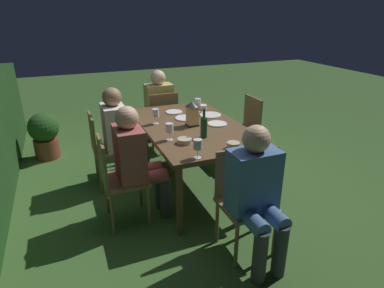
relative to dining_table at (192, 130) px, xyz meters
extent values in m
plane|color=#385B28|center=(0.00, 0.00, -0.70)|extent=(16.00, 16.00, 0.00)
cube|color=brown|center=(0.00, 0.00, 0.03)|extent=(1.75, 1.04, 0.04)
cube|color=brown|center=(-0.80, -0.45, -0.34)|extent=(0.05, 0.05, 0.70)
cube|color=brown|center=(0.80, -0.45, -0.34)|extent=(0.05, 0.05, 0.70)
cube|color=brown|center=(-0.80, 0.45, -0.34)|extent=(0.05, 0.05, 0.70)
cube|color=brown|center=(0.80, 0.45, -0.34)|extent=(0.05, 0.05, 0.70)
cube|color=brown|center=(-0.39, 0.84, -0.26)|extent=(0.42, 0.40, 0.03)
cube|color=brown|center=(-0.39, 1.03, -0.04)|extent=(0.40, 0.02, 0.42)
cylinder|color=brown|center=(-0.21, 0.67, -0.49)|extent=(0.03, 0.03, 0.42)
cylinder|color=brown|center=(-0.57, 0.67, -0.49)|extent=(0.03, 0.03, 0.42)
cylinder|color=brown|center=(-0.21, 1.01, -0.49)|extent=(0.03, 0.03, 0.42)
cylinder|color=brown|center=(-0.57, 1.01, -0.49)|extent=(0.03, 0.03, 0.42)
cube|color=#9E4C47|center=(-0.39, 0.78, 0.00)|extent=(0.38, 0.24, 0.50)
sphere|color=#D1A889|center=(-0.39, 0.78, 0.35)|extent=(0.21, 0.21, 0.21)
cylinder|color=#9E4C47|center=(-0.30, 0.64, -0.23)|extent=(0.13, 0.36, 0.13)
cylinder|color=#9E4C47|center=(-0.48, 0.64, -0.23)|extent=(0.13, 0.36, 0.13)
cylinder|color=#333338|center=(-0.30, 0.48, -0.47)|extent=(0.11, 0.11, 0.45)
cylinder|color=#333338|center=(-0.48, 0.48, -0.47)|extent=(0.11, 0.11, 0.45)
cube|color=brown|center=(0.39, 0.84, -0.26)|extent=(0.42, 0.40, 0.03)
cube|color=brown|center=(0.39, 1.03, -0.04)|extent=(0.40, 0.02, 0.42)
cylinder|color=brown|center=(0.57, 0.67, -0.49)|extent=(0.03, 0.03, 0.42)
cylinder|color=brown|center=(0.21, 0.67, -0.49)|extent=(0.03, 0.03, 0.42)
cylinder|color=brown|center=(0.57, 1.01, -0.49)|extent=(0.03, 0.03, 0.42)
cylinder|color=brown|center=(0.21, 1.01, -0.49)|extent=(0.03, 0.03, 0.42)
cube|color=white|center=(0.39, 0.78, 0.00)|extent=(0.38, 0.24, 0.50)
sphere|color=#997051|center=(0.39, 0.78, 0.35)|extent=(0.21, 0.21, 0.21)
cylinder|color=white|center=(0.48, 0.64, -0.23)|extent=(0.13, 0.36, 0.13)
cylinder|color=white|center=(0.30, 0.64, -0.23)|extent=(0.13, 0.36, 0.13)
cylinder|color=#333338|center=(0.48, 0.48, -0.47)|extent=(0.11, 0.11, 0.45)
cylinder|color=#333338|center=(0.30, 0.48, -0.47)|extent=(0.11, 0.11, 0.45)
cube|color=brown|center=(-1.19, 0.00, -0.26)|extent=(0.40, 0.42, 0.03)
cube|color=brown|center=(-1.01, 0.00, -0.04)|extent=(0.03, 0.40, 0.42)
cylinder|color=brown|center=(-1.36, -0.18, -0.49)|extent=(0.03, 0.03, 0.42)
cylinder|color=brown|center=(-1.36, 0.18, -0.49)|extent=(0.03, 0.03, 0.42)
cylinder|color=brown|center=(-1.02, -0.18, -0.49)|extent=(0.03, 0.03, 0.42)
cylinder|color=brown|center=(-1.02, 0.18, -0.49)|extent=(0.03, 0.03, 0.42)
cube|color=#426699|center=(-1.25, 0.00, 0.00)|extent=(0.24, 0.38, 0.50)
sphere|color=#D1A889|center=(-1.25, 0.00, 0.35)|extent=(0.21, 0.21, 0.21)
cylinder|color=#426699|center=(-1.39, -0.09, -0.23)|extent=(0.36, 0.13, 0.13)
cylinder|color=#426699|center=(-1.39, 0.09, -0.23)|extent=(0.36, 0.13, 0.13)
cylinder|color=#333338|center=(-1.55, -0.09, -0.47)|extent=(0.11, 0.11, 0.45)
cylinder|color=#333338|center=(-1.55, 0.09, -0.47)|extent=(0.11, 0.11, 0.45)
cube|color=brown|center=(1.19, 0.00, -0.26)|extent=(0.40, 0.42, 0.03)
cube|color=brown|center=(1.01, 0.00, -0.04)|extent=(0.03, 0.40, 0.42)
cylinder|color=brown|center=(1.36, 0.18, -0.49)|extent=(0.03, 0.03, 0.42)
cylinder|color=brown|center=(1.36, -0.18, -0.49)|extent=(0.03, 0.03, 0.42)
cylinder|color=brown|center=(1.02, 0.18, -0.49)|extent=(0.03, 0.03, 0.42)
cylinder|color=brown|center=(1.02, -0.18, -0.49)|extent=(0.03, 0.03, 0.42)
cube|color=tan|center=(1.25, 0.00, 0.00)|extent=(0.24, 0.38, 0.50)
sphere|color=beige|center=(1.25, 0.00, 0.35)|extent=(0.21, 0.21, 0.21)
cylinder|color=tan|center=(1.39, 0.09, -0.23)|extent=(0.36, 0.13, 0.13)
cylinder|color=tan|center=(1.39, -0.09, -0.23)|extent=(0.36, 0.13, 0.13)
cylinder|color=#333338|center=(1.55, 0.09, -0.47)|extent=(0.11, 0.11, 0.45)
cylinder|color=#333338|center=(1.55, -0.09, -0.47)|extent=(0.11, 0.11, 0.45)
cube|color=brown|center=(0.39, -0.84, -0.26)|extent=(0.42, 0.40, 0.03)
cube|color=brown|center=(0.39, -1.03, -0.04)|extent=(0.40, 0.02, 0.42)
cylinder|color=brown|center=(0.21, -0.67, -0.49)|extent=(0.03, 0.03, 0.42)
cylinder|color=brown|center=(0.57, -0.67, -0.49)|extent=(0.03, 0.03, 0.42)
cylinder|color=brown|center=(0.21, -1.01, -0.49)|extent=(0.03, 0.03, 0.42)
cylinder|color=brown|center=(0.57, -1.01, -0.49)|extent=(0.03, 0.03, 0.42)
cube|color=black|center=(-0.01, 0.00, 0.06)|extent=(0.12, 0.12, 0.01)
cube|color=#F9D17A|center=(-0.01, 0.00, 0.17)|extent=(0.11, 0.11, 0.20)
cone|color=black|center=(-0.01, 0.00, 0.29)|extent=(0.15, 0.15, 0.05)
cylinder|color=#144723|center=(-0.38, 0.03, 0.15)|extent=(0.07, 0.07, 0.20)
cylinder|color=#144723|center=(-0.38, 0.03, 0.30)|extent=(0.03, 0.03, 0.09)
cylinder|color=silver|center=(0.20, 0.35, 0.05)|extent=(0.06, 0.06, 0.00)
cylinder|color=silver|center=(0.20, 0.35, 0.10)|extent=(0.01, 0.01, 0.08)
cylinder|color=silver|center=(0.20, 0.35, 0.18)|extent=(0.08, 0.08, 0.08)
cylinder|color=maroon|center=(0.20, 0.35, 0.15)|extent=(0.07, 0.07, 0.03)
cylinder|color=silver|center=(0.44, -0.25, 0.05)|extent=(0.06, 0.06, 0.00)
cylinder|color=silver|center=(0.44, -0.25, 0.10)|extent=(0.01, 0.01, 0.08)
cylinder|color=silver|center=(0.44, -0.25, 0.18)|extent=(0.08, 0.08, 0.08)
cylinder|color=maroon|center=(0.44, -0.25, 0.15)|extent=(0.07, 0.07, 0.03)
cylinder|color=silver|center=(-0.81, 0.28, 0.05)|extent=(0.06, 0.06, 0.00)
cylinder|color=silver|center=(-0.81, 0.28, 0.10)|extent=(0.01, 0.01, 0.08)
cylinder|color=silver|center=(-0.81, 0.28, 0.18)|extent=(0.08, 0.08, 0.08)
cylinder|color=maroon|center=(-0.81, 0.28, 0.15)|extent=(0.07, 0.07, 0.03)
cylinder|color=silver|center=(-0.32, 0.37, 0.05)|extent=(0.06, 0.06, 0.00)
cylinder|color=silver|center=(-0.32, 0.37, 0.10)|extent=(0.01, 0.01, 0.08)
cylinder|color=silver|center=(-0.32, 0.37, 0.18)|extent=(0.08, 0.08, 0.08)
cylinder|color=maroon|center=(-0.32, 0.37, 0.15)|extent=(0.07, 0.07, 0.03)
cylinder|color=white|center=(0.24, -0.33, 0.06)|extent=(0.26, 0.26, 0.01)
cylinder|color=white|center=(0.24, -0.02, 0.06)|extent=(0.24, 0.24, 0.01)
cylinder|color=white|center=(0.52, 0.03, 0.06)|extent=(0.20, 0.20, 0.01)
cylinder|color=white|center=(-0.08, -0.27, 0.06)|extent=(0.21, 0.21, 0.01)
cylinder|color=silver|center=(0.54, -0.36, 0.08)|extent=(0.11, 0.11, 0.05)
cylinder|color=#424C1E|center=(0.54, -0.36, 0.09)|extent=(0.10, 0.10, 0.01)
cylinder|color=#BCAD8E|center=(-0.74, -0.10, 0.08)|extent=(0.12, 0.12, 0.06)
cylinder|color=tan|center=(-0.74, -0.10, 0.09)|extent=(0.10, 0.10, 0.02)
cylinder|color=#9E5138|center=(-0.62, -0.39, 0.08)|extent=(0.15, 0.15, 0.06)
cylinder|color=#477533|center=(-0.62, -0.39, 0.09)|extent=(0.13, 0.13, 0.02)
cylinder|color=#BCAD8E|center=(-0.46, 0.26, 0.08)|extent=(0.14, 0.14, 0.05)
cylinder|color=beige|center=(-0.46, 0.26, 0.08)|extent=(0.12, 0.12, 0.01)
cylinder|color=brown|center=(1.48, 1.57, -0.56)|extent=(0.33, 0.33, 0.27)
sphere|color=#234C1E|center=(1.48, 1.57, -0.25)|extent=(0.40, 0.40, 0.40)
camera|label=1|loc=(-3.14, 1.28, 1.23)|focal=30.55mm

